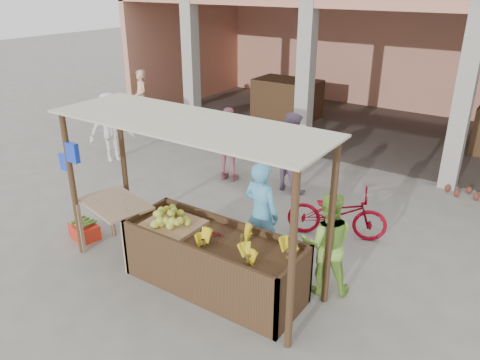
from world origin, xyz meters
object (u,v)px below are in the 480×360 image
Objects in this scene: fruit_stall at (214,263)px; red_crate at (84,231)px; side_table at (116,211)px; vendor_blue at (261,210)px; motorcycle at (337,212)px; vendor_green at (327,241)px.

red_crate is (-2.68, -0.13, -0.27)m from fruit_stall.
vendor_blue is (2.00, 1.07, 0.12)m from side_table.
vendor_blue reaches higher than fruit_stall.
vendor_blue is at bearing 134.25° from motorcycle.
red_crate is at bearing -177.22° from fruit_stall.
side_table reaches higher than red_crate.
motorcycle reaches higher than side_table.
motorcycle is at bearing 69.94° from fruit_stall.
vendor_blue is at bearing -33.87° from vendor_green.
side_table is at bearing 34.81° from vendor_blue.
vendor_blue is (0.19, 0.95, 0.49)m from fruit_stall.
vendor_blue is (2.87, 1.08, 0.76)m from red_crate.
vendor_green is at bearing 25.50° from red_crate.
vendor_green is 1.62m from motorcycle.
vendor_green is at bearing -179.26° from vendor_blue.
vendor_green is (4.00, 0.96, 0.67)m from red_crate.
motorcycle is (0.66, 1.39, -0.43)m from vendor_blue.
vendor_green reaches higher than side_table.
fruit_stall is 1.61m from vendor_green.
side_table is 0.72× the size of motorcycle.
motorcycle reaches higher than fruit_stall.
motorcycle is (2.67, 2.46, -0.31)m from side_table.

